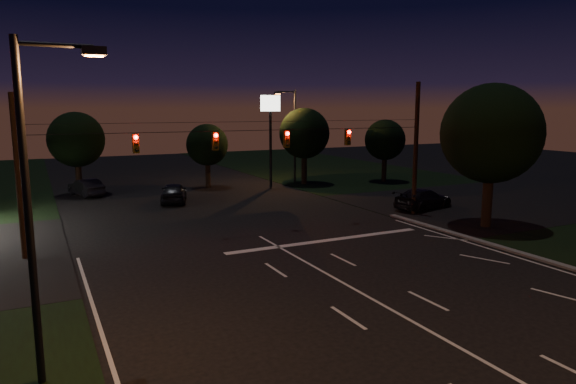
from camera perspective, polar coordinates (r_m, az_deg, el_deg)
ground at (r=18.19m, az=15.18°, el=-14.55°), size 140.00×140.00×0.00m
cross_street_right at (r=42.79m, az=21.10°, el=-1.10°), size 20.00×16.00×0.02m
stop_bar at (r=28.68m, az=4.37°, el=-5.38°), size 12.00×0.50×0.01m
utility_pole_right at (r=36.59m, az=13.73°, el=-2.41°), size 0.30×0.30×9.00m
utility_pole_left at (r=28.26m, az=-27.16°, el=-6.63°), size 0.28×0.28×8.00m
signal_span at (r=29.55m, az=-4.00°, el=5.87°), size 24.00×0.40×1.56m
pole_sign_right at (r=46.49m, az=-1.97°, el=8.03°), size 1.80×0.30×8.40m
street_light_left at (r=14.44m, az=-26.05°, el=0.35°), size 2.20×0.35×9.00m
street_light_right_far at (r=49.73m, az=0.50°, el=6.97°), size 2.20×0.35×9.00m
tree_right_near at (r=33.49m, az=21.48°, el=5.95°), size 6.00×6.00×8.76m
tree_far_b at (r=46.62m, az=-22.45°, el=5.34°), size 4.60×4.60×6.98m
tree_far_c at (r=47.72m, az=-8.99°, el=5.14°), size 3.80×3.80×5.86m
tree_far_d at (r=49.34m, az=1.77°, el=6.46°), size 4.80×4.80×7.30m
tree_far_e at (r=51.99m, az=10.67°, el=5.66°), size 4.00×4.00×6.18m
car_oncoming_a at (r=40.77m, az=-12.58°, el=-0.07°), size 3.13×4.95×1.57m
car_oncoming_b at (r=46.06m, az=-21.52°, el=0.48°), size 2.71×4.60×1.43m
car_cross at (r=38.53m, az=14.80°, el=-0.75°), size 5.50×3.30×1.49m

